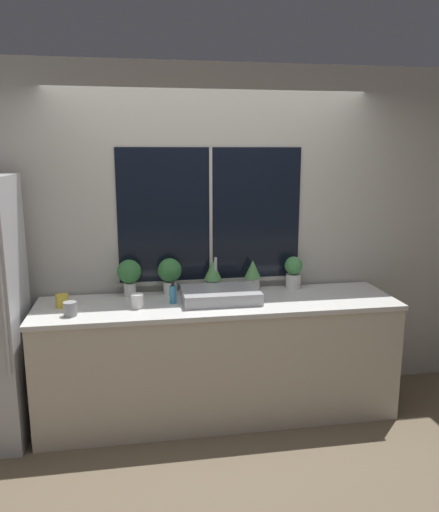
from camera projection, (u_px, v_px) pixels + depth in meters
ground_plane at (226, 435)px, 3.64m from camera, size 14.00×14.00×0.00m
wall_back at (210, 236)px, 4.07m from camera, size 8.00×0.09×2.70m
wall_right at (423, 218)px, 5.19m from camera, size 0.06×7.00×2.70m
counter at (218, 358)px, 3.86m from camera, size 2.72×0.69×0.92m
sink at (220, 295)px, 3.78m from camera, size 0.58×0.45×0.29m
potted_plant_far_left at (129, 274)px, 3.88m from camera, size 0.19×0.19×0.29m
potted_plant_left at (170, 273)px, 3.93m from camera, size 0.19×0.19×0.29m
potted_plant_center at (213, 274)px, 3.99m from camera, size 0.14×0.14×0.26m
potted_plant_right at (253, 274)px, 4.05m from camera, size 0.13×0.13×0.25m
potted_plant_far_right at (293, 271)px, 4.10m from camera, size 0.15×0.15×0.26m
soap_bottle at (173, 294)px, 3.71m from camera, size 0.05×0.05×0.17m
mug_yellow at (62, 301)px, 3.63m from camera, size 0.09×0.09×0.09m
mug_white at (137, 301)px, 3.60m from camera, size 0.09×0.09×0.10m
mug_grey at (70, 309)px, 3.43m from camera, size 0.09×0.09×0.10m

